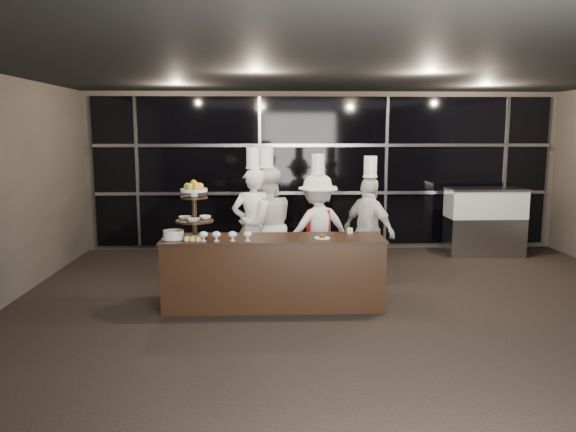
{
  "coord_description": "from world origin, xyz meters",
  "views": [
    {
      "loc": [
        -1.07,
        -5.69,
        2.28
      ],
      "look_at": [
        -0.79,
        1.68,
        1.15
      ],
      "focal_mm": 35.0,
      "sensor_mm": 36.0,
      "label": 1
    }
  ],
  "objects_px": {
    "chef_a": "(254,225)",
    "display_stand": "(194,205)",
    "layer_cake": "(174,235)",
    "display_case": "(485,218)",
    "chef_d": "(369,230)",
    "buffet_counter": "(273,272)",
    "chef_c": "(317,228)",
    "chef_b": "(267,225)"
  },
  "relations": [
    {
      "from": "buffet_counter",
      "to": "chef_c",
      "type": "relative_size",
      "value": 1.46
    },
    {
      "from": "display_case",
      "to": "chef_a",
      "type": "distance_m",
      "value": 4.57
    },
    {
      "from": "display_case",
      "to": "buffet_counter",
      "type": "bearing_deg",
      "value": -143.24
    },
    {
      "from": "display_stand",
      "to": "display_case",
      "type": "bearing_deg",
      "value": 30.74
    },
    {
      "from": "display_case",
      "to": "chef_b",
      "type": "bearing_deg",
      "value": -156.24
    },
    {
      "from": "layer_cake",
      "to": "buffet_counter",
      "type": "bearing_deg",
      "value": 2.27
    },
    {
      "from": "buffet_counter",
      "to": "chef_a",
      "type": "distance_m",
      "value": 1.2
    },
    {
      "from": "layer_cake",
      "to": "display_case",
      "type": "distance_m",
      "value": 5.97
    },
    {
      "from": "chef_a",
      "to": "layer_cake",
      "type": "bearing_deg",
      "value": -130.8
    },
    {
      "from": "display_stand",
      "to": "chef_b",
      "type": "relative_size",
      "value": 0.36
    },
    {
      "from": "display_case",
      "to": "layer_cake",
      "type": "bearing_deg",
      "value": -150.14
    },
    {
      "from": "chef_a",
      "to": "chef_d",
      "type": "relative_size",
      "value": 1.06
    },
    {
      "from": "display_case",
      "to": "chef_c",
      "type": "distance_m",
      "value": 3.7
    },
    {
      "from": "chef_b",
      "to": "chef_d",
      "type": "distance_m",
      "value": 1.51
    },
    {
      "from": "display_stand",
      "to": "display_case",
      "type": "distance_m",
      "value": 5.74
    },
    {
      "from": "buffet_counter",
      "to": "display_stand",
      "type": "distance_m",
      "value": 1.33
    },
    {
      "from": "display_case",
      "to": "chef_d",
      "type": "distance_m",
      "value": 3.15
    },
    {
      "from": "layer_cake",
      "to": "display_case",
      "type": "relative_size",
      "value": 0.22
    },
    {
      "from": "layer_cake",
      "to": "chef_d",
      "type": "relative_size",
      "value": 0.16
    },
    {
      "from": "layer_cake",
      "to": "chef_d",
      "type": "height_order",
      "value": "chef_d"
    },
    {
      "from": "display_stand",
      "to": "layer_cake",
      "type": "xyz_separation_m",
      "value": [
        -0.26,
        -0.05,
        -0.37
      ]
    },
    {
      "from": "buffet_counter",
      "to": "chef_b",
      "type": "distance_m",
      "value": 1.24
    },
    {
      "from": "layer_cake",
      "to": "chef_b",
      "type": "distance_m",
      "value": 1.7
    },
    {
      "from": "buffet_counter",
      "to": "chef_d",
      "type": "height_order",
      "value": "chef_d"
    },
    {
      "from": "layer_cake",
      "to": "chef_a",
      "type": "bearing_deg",
      "value": 49.2
    },
    {
      "from": "chef_a",
      "to": "chef_b",
      "type": "height_order",
      "value": "chef_b"
    },
    {
      "from": "chef_a",
      "to": "chef_b",
      "type": "xyz_separation_m",
      "value": [
        0.2,
        0.07,
        -0.01
      ]
    },
    {
      "from": "chef_c",
      "to": "display_case",
      "type": "bearing_deg",
      "value": 28.91
    },
    {
      "from": "layer_cake",
      "to": "display_case",
      "type": "bearing_deg",
      "value": 29.86
    },
    {
      "from": "chef_a",
      "to": "chef_d",
      "type": "xyz_separation_m",
      "value": [
        1.7,
        -0.1,
        -0.07
      ]
    },
    {
      "from": "layer_cake",
      "to": "chef_c",
      "type": "relative_size",
      "value": 0.15
    },
    {
      "from": "display_stand",
      "to": "chef_c",
      "type": "bearing_deg",
      "value": 34.09
    },
    {
      "from": "buffet_counter",
      "to": "display_stand",
      "type": "xyz_separation_m",
      "value": [
        -1.0,
        -0.0,
        0.87
      ]
    },
    {
      "from": "chef_d",
      "to": "chef_a",
      "type": "bearing_deg",
      "value": 176.48
    },
    {
      "from": "chef_b",
      "to": "layer_cake",
      "type": "bearing_deg",
      "value": -134.34
    },
    {
      "from": "chef_c",
      "to": "display_stand",
      "type": "bearing_deg",
      "value": -145.91
    },
    {
      "from": "display_case",
      "to": "display_stand",
      "type": "bearing_deg",
      "value": -149.26
    },
    {
      "from": "chef_a",
      "to": "display_stand",
      "type": "bearing_deg",
      "value": -123.48
    },
    {
      "from": "layer_cake",
      "to": "chef_a",
      "type": "xyz_separation_m",
      "value": [
        0.99,
        1.14,
        -0.08
      ]
    },
    {
      "from": "buffet_counter",
      "to": "chef_d",
      "type": "distance_m",
      "value": 1.76
    },
    {
      "from": "layer_cake",
      "to": "display_stand",
      "type": "bearing_deg",
      "value": 10.72
    },
    {
      "from": "chef_c",
      "to": "layer_cake",
      "type": "bearing_deg",
      "value": -148.59
    }
  ]
}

